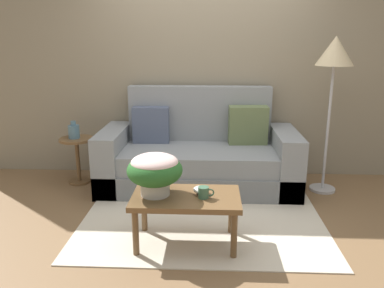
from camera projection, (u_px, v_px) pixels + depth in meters
name	position (u px, v px, depth m)	size (l,w,h in m)	color
ground_plane	(203.00, 212.00, 3.81)	(14.00, 14.00, 0.00)	brown
wall_back	(206.00, 62.00, 4.64)	(6.40, 0.12, 2.75)	gray
area_rug	(203.00, 212.00, 3.80)	(2.24, 1.97, 0.01)	beige
couch	(199.00, 157.00, 4.43)	(2.19, 0.95, 1.11)	slate
coffee_table	(186.00, 202.00, 3.13)	(0.87, 0.51, 0.43)	brown
side_table	(77.00, 152.00, 4.50)	(0.39, 0.39, 0.54)	brown
floor_lamp	(334.00, 60.00, 3.98)	(0.39, 0.39, 1.68)	#B2B2B7
potted_plant	(155.00, 170.00, 3.08)	(0.45, 0.45, 0.34)	#B7B2A8
coffee_mug	(204.00, 192.00, 3.06)	(0.13, 0.08, 0.09)	#3D664C
snack_bowl	(201.00, 190.00, 3.14)	(0.12, 0.12, 0.06)	silver
table_vase	(74.00, 131.00, 4.43)	(0.13, 0.13, 0.20)	slate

